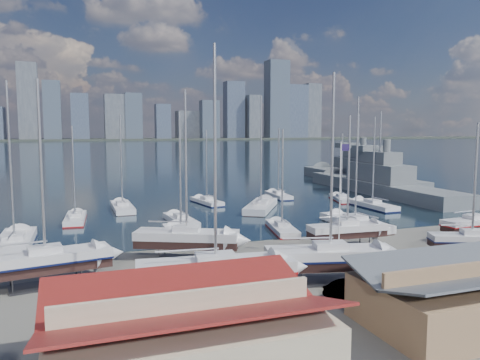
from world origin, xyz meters
name	(u,v)px	position (x,y,z in m)	size (l,w,h in m)	color
ground	(331,261)	(0.00, -10.00, 0.00)	(1400.00, 1400.00, 0.00)	#605E59
water	(108,148)	(0.00, 300.00, -0.15)	(1400.00, 600.00, 0.40)	#182937
far_shore	(93,140)	(0.00, 560.00, 1.10)	(1400.00, 80.00, 2.20)	#2D332D
skyline	(86,108)	(-7.83, 553.76, 39.09)	(639.14, 43.80, 107.69)	#475166
shed_red	(188,330)	(-18.00, -26.00, 2.32)	(14.70, 9.45, 4.51)	#BFB293
shed_grey	(458,293)	(0.00, -26.00, 2.15)	(12.60, 8.40, 4.17)	#8C6B4C
sailboat_cradle_0	(45,261)	(-25.79, -8.73, 2.11)	(10.72, 4.66, 16.71)	#2D2D33
sailboat_cradle_1	(216,272)	(-13.64, -16.49, 2.22)	(12.11, 4.70, 18.84)	#2D2D33
sailboat_cradle_2	(187,238)	(-13.10, -4.70, 2.10)	(10.41, 6.93, 16.56)	#2D2D33
sailboat_cradle_3	(330,257)	(-3.40, -15.62, 2.14)	(11.21, 5.55, 17.34)	#2D2D33
sailboat_cradle_4	(347,230)	(4.30, -6.11, 1.99)	(8.78, 2.94, 14.27)	#2D2D33
sailboat_cradle_5	(472,240)	(13.47, -14.09, 1.93)	(8.34, 5.15, 13.28)	#2D2D33
sailboat_cradle_6	(473,223)	(20.14, -7.80, 1.95)	(8.42, 2.93, 13.57)	#2D2D33
sailboat_moored_0	(15,246)	(-29.66, 5.44, 0.31)	(3.66, 12.54, 18.68)	black
sailboat_moored_1	(75,220)	(-23.44, 19.01, 0.31)	(3.23, 9.46, 13.91)	black
sailboat_moored_2	(122,209)	(-16.35, 26.15, 0.32)	(3.04, 10.51, 15.82)	black
sailboat_moored_3	(181,236)	(-11.80, 3.89, 0.31)	(3.14, 10.43, 15.50)	black
sailboat_moored_4	(181,221)	(-9.86, 12.92, 0.32)	(3.32, 9.52, 14.11)	black
sailboat_moored_5	(207,202)	(-1.97, 28.06, 0.31)	(4.00, 9.23, 13.36)	black
sailboat_moored_6	(282,229)	(0.97, 3.50, 0.31)	(4.20, 9.27, 13.39)	black
sailboat_moored_7	(261,208)	(4.51, 19.19, 0.33)	(9.61, 12.46, 18.89)	black
sailboat_moored_8	(278,196)	(12.81, 30.88, 0.31)	(3.17, 9.30, 13.68)	black
sailboat_moored_9	(355,224)	(11.34, 3.00, 0.32)	(4.12, 11.98, 17.79)	black
sailboat_moored_10	(372,206)	(22.42, 14.84, 0.31)	(3.14, 10.45, 15.53)	black
sailboat_moored_11	(341,199)	(21.82, 23.38, 0.31)	(4.57, 8.79, 12.66)	black
naval_ship_east	(379,185)	(34.30, 29.59, 1.66)	(8.50, 44.68, 18.00)	#585D61
naval_ship_west	(357,176)	(40.49, 46.49, 1.66)	(9.07, 45.05, 18.03)	#585D61
car_a	(285,299)	(-9.43, -19.66, 0.71)	(1.67, 4.16, 1.42)	gray
car_b	(350,289)	(-3.87, -19.37, 0.66)	(1.41, 4.03, 1.33)	gray
car_c	(390,280)	(0.51, -18.43, 0.64)	(2.14, 4.64, 1.29)	gray
flagpole	(341,190)	(2.15, -8.08, 6.62)	(1.02, 0.12, 11.55)	white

